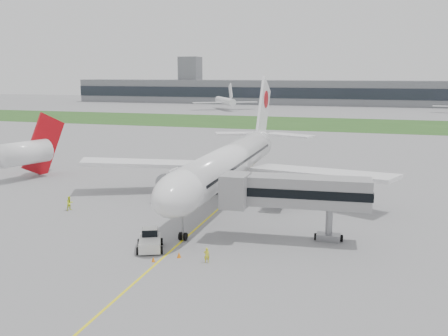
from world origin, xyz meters
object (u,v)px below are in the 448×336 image
(airliner, at_px, (231,161))
(pushback_tug, at_px, (150,240))
(jet_bridge, at_px, (291,192))
(neighbor_aircraft, at_px, (28,152))
(ground_crew_near, at_px, (207,255))

(airliner, bearing_deg, pushback_tug, -95.73)
(pushback_tug, relative_size, jet_bridge, 0.28)
(jet_bridge, xyz_separation_m, neighbor_aircraft, (-49.61, 19.92, -0.79))
(pushback_tug, relative_size, ground_crew_near, 2.92)
(ground_crew_near, distance_m, neighbor_aircraft, 51.85)
(airliner, height_order, pushback_tug, airliner)
(neighbor_aircraft, bearing_deg, jet_bridge, -2.96)
(pushback_tug, bearing_deg, ground_crew_near, -39.04)
(airliner, distance_m, ground_crew_near, 26.36)
(pushback_tug, relative_size, neighbor_aircraft, 0.31)
(pushback_tug, distance_m, neighbor_aircraft, 44.98)
(airliner, height_order, neighbor_aircraft, airliner)
(jet_bridge, distance_m, ground_crew_near, 12.29)
(jet_bridge, bearing_deg, ground_crew_near, -131.28)
(pushback_tug, height_order, jet_bridge, jet_bridge)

